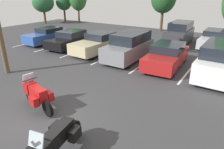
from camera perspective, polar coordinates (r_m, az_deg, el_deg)
ground at (r=8.70m, az=-18.35°, el=-11.63°), size 44.00×44.00×0.10m
motorcycle_touring at (r=9.06m, az=-20.18°, el=-5.20°), size 2.10×0.96×1.43m
motorcycle_second at (r=6.40m, az=-15.31°, el=-17.11°), size 0.97×2.34×1.40m
parking_stripes at (r=15.88m, az=-0.20°, el=5.29°), size 17.66×5.12×0.01m
car_blue at (r=20.75m, az=-17.23°, el=10.32°), size 1.96×4.64×1.43m
car_black at (r=18.46m, az=-11.70°, el=9.48°), size 2.23×4.33×1.42m
car_champagne at (r=16.53m, az=-3.95°, el=8.59°), size 2.16×4.74×1.56m
car_grey at (r=14.82m, az=4.81°, el=7.77°), size 1.92×4.64×1.91m
car_red at (r=13.79m, az=14.95°, el=5.04°), size 2.12×4.70×1.50m
car_white at (r=13.06m, az=27.67°, el=3.45°), size 2.02×4.73×1.96m
car_far_charcoal at (r=20.26m, az=18.25°, el=10.81°), size 1.93×4.86×2.01m
car_far_silver at (r=20.27m, az=26.56°, el=8.83°), size 2.02×4.80×1.47m
tree_far_left at (r=33.51m, az=-18.56°, el=18.30°), size 3.09×3.09×4.30m
tree_center_left at (r=34.90m, az=-13.27°, el=19.03°), size 2.41×2.41×4.34m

